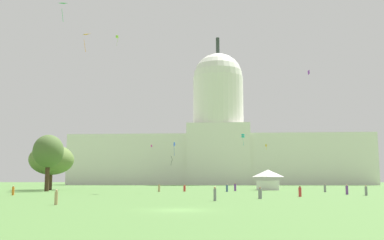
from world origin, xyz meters
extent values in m
plane|color=#4C7538|center=(0.00, 0.00, 0.00)|extent=(800.00, 800.00, 0.00)
cube|color=silver|center=(-34.29, 174.15, 11.87)|extent=(71.30, 23.43, 23.73)
cube|color=silver|center=(37.01, 174.15, 11.87)|extent=(71.30, 23.43, 23.73)
cube|color=silver|center=(1.36, 174.15, 14.27)|extent=(29.34, 25.78, 28.55)
cylinder|color=silver|center=(1.36, 174.15, 40.53)|extent=(24.57, 24.57, 23.96)
sphere|color=silver|center=(1.36, 174.15, 52.51)|extent=(24.34, 24.34, 24.34)
cylinder|color=#2D3833|center=(1.36, 174.15, 68.91)|extent=(1.80, 1.80, 8.45)
cube|color=white|center=(14.12, 69.32, 1.10)|extent=(5.98, 7.38, 2.21)
pyramid|color=white|center=(14.12, 69.32, 3.92)|extent=(6.28, 7.75, 1.71)
cylinder|color=#4C3823|center=(-37.77, 66.63, 2.51)|extent=(0.71, 0.71, 5.02)
ellipsoid|color=olive|center=(-37.77, 66.63, 7.22)|extent=(12.85, 13.21, 7.31)
cylinder|color=#42301E|center=(-33.02, 53.07, 3.14)|extent=(0.89, 0.89, 6.28)
ellipsoid|color=#4C6633|center=(-33.02, 53.07, 8.34)|extent=(8.27, 8.35, 6.88)
cylinder|color=#3D5684|center=(4.25, 52.88, 0.67)|extent=(0.53, 0.53, 1.35)
sphere|color=beige|center=(4.25, 52.88, 1.47)|extent=(0.33, 0.33, 0.25)
cylinder|color=orange|center=(-29.01, 30.68, 0.64)|extent=(0.51, 0.51, 1.28)
sphere|color=tan|center=(-29.01, 30.68, 1.40)|extent=(0.31, 0.31, 0.23)
cylinder|color=#703D93|center=(23.55, 37.66, 0.71)|extent=(0.57, 0.57, 1.41)
sphere|color=tan|center=(23.55, 37.66, 1.53)|extent=(0.31, 0.31, 0.22)
cylinder|color=red|center=(14.38, 28.09, 0.66)|extent=(0.42, 0.42, 1.31)
sphere|color=brown|center=(14.38, 28.09, 1.43)|extent=(0.24, 0.24, 0.24)
cylinder|color=gray|center=(2.58, 14.87, 0.69)|extent=(0.36, 0.36, 1.37)
sphere|color=tan|center=(2.58, 14.87, 1.50)|extent=(0.28, 0.28, 0.26)
cylinder|color=gray|center=(25.26, 33.52, 0.68)|extent=(0.49, 0.49, 1.37)
sphere|color=tan|center=(25.26, 33.52, 1.47)|extent=(0.26, 0.26, 0.21)
cylinder|color=gray|center=(23.32, 51.91, 0.70)|extent=(0.62, 0.62, 1.41)
sphere|color=beige|center=(23.32, 51.91, 1.52)|extent=(0.30, 0.30, 0.21)
cylinder|color=gray|center=(8.16, 20.89, 0.62)|extent=(0.63, 0.63, 1.24)
sphere|color=brown|center=(8.16, 20.89, 1.35)|extent=(0.30, 0.30, 0.23)
cylinder|color=tan|center=(-9.36, 51.96, 0.64)|extent=(0.49, 0.49, 1.28)
sphere|color=#A37556|center=(-9.36, 51.96, 1.39)|extent=(0.25, 0.25, 0.23)
cylinder|color=red|center=(-4.43, 54.34, 0.62)|extent=(0.64, 0.64, 1.23)
sphere|color=beige|center=(-4.43, 54.34, 1.35)|extent=(0.33, 0.33, 0.23)
cylinder|color=tan|center=(-12.47, 6.16, 0.63)|extent=(0.45, 0.45, 1.26)
sphere|color=tan|center=(-12.47, 6.16, 1.37)|extent=(0.30, 0.30, 0.22)
cylinder|color=#703D93|center=(6.03, 58.66, 0.74)|extent=(0.57, 0.57, 1.48)
sphere|color=#A37556|center=(6.03, 58.66, 1.60)|extent=(0.30, 0.30, 0.25)
cube|color=teal|center=(10.59, 117.11, 17.41)|extent=(1.21, 1.22, 0.50)
cube|color=teal|center=(10.59, 117.11, 18.11)|extent=(1.21, 1.22, 0.50)
cylinder|color=teal|center=(10.61, 117.11, 15.69)|extent=(0.51, 0.17, 2.97)
cube|color=#8CD133|center=(-36.42, 120.91, 56.24)|extent=(1.06, 1.07, 0.42)
cube|color=#8CD133|center=(-36.42, 120.91, 56.75)|extent=(1.06, 1.07, 0.42)
cylinder|color=#8CD133|center=(-36.24, 120.91, 54.54)|extent=(0.50, 0.27, 3.05)
pyramid|color=green|center=(-27.92, 44.94, 36.80)|extent=(1.60, 0.78, 0.15)
cylinder|color=green|center=(-27.91, 44.64, 34.64)|extent=(0.44, 0.07, 2.71)
cube|color=purple|center=(23.28, 62.91, 26.75)|extent=(0.28, 0.95, 1.06)
cube|color=gold|center=(22.02, 152.19, 17.08)|extent=(0.75, 0.52, 1.11)
cylinder|color=gold|center=(22.22, 152.19, 15.79)|extent=(0.28, 0.30, 1.54)
pyramid|color=orange|center=(-25.96, 52.34, 33.03)|extent=(1.87, 1.34, 0.33)
cylinder|color=orange|center=(-25.89, 52.69, 30.92)|extent=(0.44, 0.43, 2.67)
cube|color=black|center=(-10.66, 83.93, 8.27)|extent=(0.56, 0.87, 1.39)
cylinder|color=black|center=(-10.82, 83.93, 6.94)|extent=(0.23, 0.21, 1.27)
cube|color=#D1339E|center=(-24.92, 134.54, 15.80)|extent=(0.69, 0.58, 0.91)
cube|color=blue|center=(-11.38, 96.31, 13.25)|extent=(0.41, 0.72, 1.17)
cylinder|color=blue|center=(-11.42, 96.31, 11.14)|extent=(0.17, 0.38, 3.09)
camera|label=1|loc=(3.56, -34.66, 2.38)|focal=40.26mm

